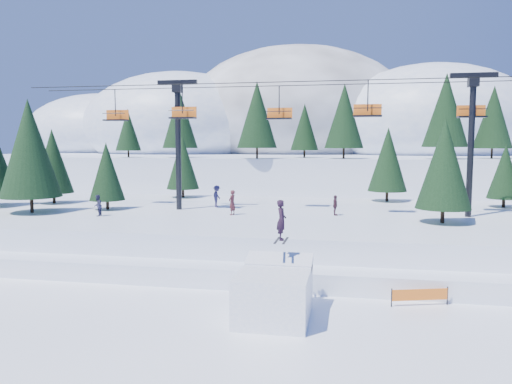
% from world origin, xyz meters
% --- Properties ---
extents(ground, '(160.00, 160.00, 0.00)m').
position_xyz_m(ground, '(0.00, 0.00, 0.00)').
color(ground, white).
rests_on(ground, ground).
extents(mid_shelf, '(70.00, 22.00, 2.50)m').
position_xyz_m(mid_shelf, '(0.00, 18.00, 1.25)').
color(mid_shelf, white).
rests_on(mid_shelf, ground).
extents(berm, '(70.00, 6.00, 1.10)m').
position_xyz_m(berm, '(0.00, 8.00, 0.55)').
color(berm, white).
rests_on(berm, ground).
extents(mountain_ridge, '(119.00, 61.24, 26.46)m').
position_xyz_m(mountain_ridge, '(-5.07, 73.35, 9.64)').
color(mountain_ridge, white).
rests_on(mountain_ridge, ground).
extents(jump_kicker, '(3.14, 4.37, 5.16)m').
position_xyz_m(jump_kicker, '(1.30, 1.40, 1.20)').
color(jump_kicker, white).
rests_on(jump_kicker, ground).
extents(chairlift, '(46.00, 3.21, 10.28)m').
position_xyz_m(chairlift, '(2.12, 18.05, 9.32)').
color(chairlift, black).
rests_on(chairlift, mid_shelf).
extents(conifer_stand, '(63.60, 16.96, 9.16)m').
position_xyz_m(conifer_stand, '(1.99, 18.33, 6.89)').
color(conifer_stand, black).
rests_on(conifer_stand, mid_shelf).
extents(distant_skiers, '(32.36, 7.83, 1.85)m').
position_xyz_m(distant_skiers, '(-0.67, 17.98, 3.37)').
color(distant_skiers, '#512428').
rests_on(distant_skiers, mid_shelf).
extents(banner_near, '(2.74, 0.87, 0.90)m').
position_xyz_m(banner_near, '(7.92, 4.32, 0.54)').
color(banner_near, black).
rests_on(banner_near, ground).
extents(banner_far, '(2.82, 0.56, 0.90)m').
position_xyz_m(banner_far, '(10.95, 6.69, 0.54)').
color(banner_far, black).
rests_on(banner_far, ground).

